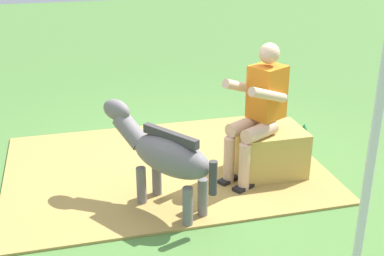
% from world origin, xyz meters
% --- Properties ---
extents(ground_plane, '(24.00, 24.00, 0.00)m').
position_xyz_m(ground_plane, '(0.00, 0.00, 0.00)').
color(ground_plane, '#4C7A38').
extents(hay_patch, '(3.25, 2.36, 0.02)m').
position_xyz_m(hay_patch, '(0.24, -0.18, 0.01)').
color(hay_patch, '#AD8C47').
rests_on(hay_patch, ground).
extents(hay_bale, '(0.69, 0.54, 0.50)m').
position_xyz_m(hay_bale, '(-0.77, 0.21, 0.25)').
color(hay_bale, tan).
rests_on(hay_bale, ground).
extents(person_seated, '(0.72, 0.60, 1.38)m').
position_xyz_m(person_seated, '(-0.61, 0.26, 0.77)').
color(person_seated, '#D8AD8C').
rests_on(person_seated, ground).
extents(pony_standing, '(0.92, 1.17, 0.91)m').
position_xyz_m(pony_standing, '(0.39, 0.58, 0.54)').
color(pony_standing, slate).
rests_on(pony_standing, ground).
extents(soda_bottle, '(0.07, 0.07, 0.30)m').
position_xyz_m(soda_bottle, '(-1.41, -0.29, 0.14)').
color(soda_bottle, '#197233').
rests_on(soda_bottle, ground).
extents(tent_pole_left, '(0.06, 0.06, 2.27)m').
position_xyz_m(tent_pole_left, '(-0.61, 2.13, 1.14)').
color(tent_pole_left, silver).
rests_on(tent_pole_left, ground).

